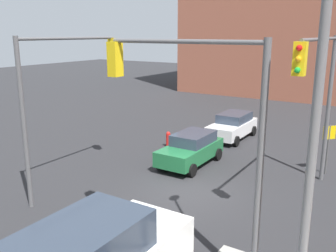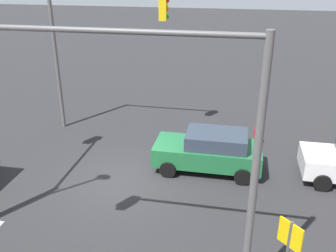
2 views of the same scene
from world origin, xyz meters
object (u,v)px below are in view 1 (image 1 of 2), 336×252
street_lamp_corner (304,125)px  sedan_green (191,148)px  traffic_signal_se_corner (65,82)px  traffic_signal_nw_corner (320,85)px  traffic_signal_ne_corner (195,112)px  fire_hydrant (168,139)px  coupe_white (233,126)px

street_lamp_corner → sedan_green: street_lamp_corner is taller
traffic_signal_se_corner → sedan_green: (-5.50, 2.89, -3.79)m
traffic_signal_nw_corner → traffic_signal_ne_corner: 6.82m
sedan_green → street_lamp_corner: bearing=41.6°
traffic_signal_ne_corner → fire_hydrant: (-9.50, -6.88, -4.11)m
fire_hydrant → traffic_signal_nw_corner: bearing=71.4°
traffic_signal_se_corner → traffic_signal_nw_corner: bearing=116.4°
coupe_white → fire_hydrant: bearing=-32.8°
fire_hydrant → sedan_green: bearing=53.8°
traffic_signal_nw_corner → traffic_signal_se_corner: same height
traffic_signal_nw_corner → traffic_signal_se_corner: bearing=-63.6°
traffic_signal_nw_corner → coupe_white: bearing=-137.2°
traffic_signal_nw_corner → sedan_green: (-1.03, -6.11, -3.83)m
traffic_signal_se_corner → sedan_green: traffic_signal_se_corner is taller
traffic_signal_nw_corner → sedan_green: traffic_signal_nw_corner is taller
traffic_signal_nw_corner → coupe_white: 9.96m
traffic_signal_nw_corner → street_lamp_corner: street_lamp_corner is taller
traffic_signal_nw_corner → traffic_signal_ne_corner: (6.57, -1.82, -0.09)m
fire_hydrant → sedan_green: (1.90, 2.59, 0.36)m
sedan_green → traffic_signal_ne_corner: bearing=29.4°
traffic_signal_ne_corner → traffic_signal_nw_corner: bearing=164.5°
traffic_signal_se_corner → sedan_green: bearing=152.2°
fire_hydrant → coupe_white: 4.55m
coupe_white → traffic_signal_nw_corner: bearing=42.8°
traffic_signal_nw_corner → street_lamp_corner: bearing=8.4°
traffic_signal_nw_corner → fire_hydrant: traffic_signal_nw_corner is taller
coupe_white → street_lamp_corner: bearing=27.9°
traffic_signal_se_corner → traffic_signal_ne_corner: bearing=73.6°
coupe_white → sedan_green: (5.71, 0.14, -0.00)m
street_lamp_corner → sedan_green: (-8.04, -7.15, -3.86)m
street_lamp_corner → traffic_signal_nw_corner: bearing=-171.6°
fire_hydrant → coupe_white: size_ratio=0.22×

